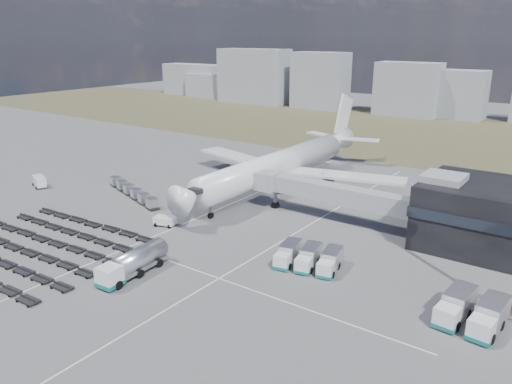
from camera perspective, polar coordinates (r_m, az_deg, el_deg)
The scene contains 14 objects.
ground at distance 83.59m, azimuth -9.21°, elevation -4.73°, with size 420.00×420.00×0.00m, color #565659.
grass_strip at distance 176.16m, azimuth 16.84°, elevation 6.54°, with size 420.00×90.00×0.01m, color #444229.
lane_markings at distance 79.60m, azimuth -2.64°, elevation -5.67°, with size 47.12×110.00×0.01m.
jet_bridge at distance 88.46m, azimuth 7.46°, elevation 0.09°, with size 30.30×3.80×7.05m.
airliner at distance 106.05m, azimuth 2.99°, elevation 3.29°, with size 51.59×64.53×17.62m.
skyline at distance 211.19m, azimuth 22.08°, elevation 10.60°, with size 311.68×27.09×25.60m.
fuel_tanker at distance 70.32m, azimuth -13.86°, elevation -7.85°, with size 3.56×11.37×3.62m.
pushback_tug at distance 87.05m, azimuth -10.36°, elevation -3.31°, with size 3.67×2.07×1.61m, color white.
utility_van at distance 116.86m, azimuth -23.51°, elevation 1.09°, with size 4.47×2.02×2.37m, color white.
catering_truck at distance 105.32m, azimuth 3.33°, elevation 1.11°, with size 4.76×7.44×3.17m.
service_trucks_near at distance 71.17m, azimuth 6.02°, elevation -7.46°, with size 9.55×7.94×2.57m.
service_trucks_far at distance 62.54m, azimuth 23.44°, elevation -12.41°, with size 6.90×8.02×3.02m.
uld_row at distance 103.63m, azimuth -13.93°, elevation 0.07°, with size 20.80×8.46×1.94m.
baggage_dollies at distance 84.71m, azimuth -24.13°, elevation -5.54°, with size 33.69×24.81×0.74m.
Camera 1 is at (55.28, -54.30, 31.34)m, focal length 35.00 mm.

